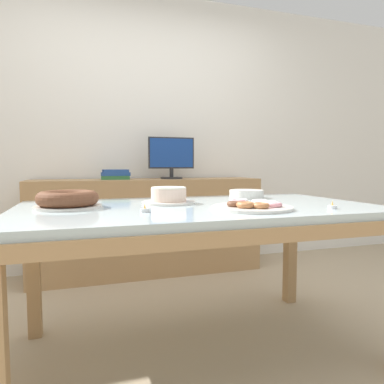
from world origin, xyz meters
The scene contains 14 objects.
ground_plane centered at (0.00, 0.00, 0.00)m, with size 12.00×12.00×0.00m, color tan.
wall_back centered at (0.00, 1.72, 1.30)m, with size 8.00×0.10×2.60m, color white.
dining_table centered at (0.00, 0.00, 0.69)m, with size 1.80×1.01×0.77m.
sideboard centered at (0.00, 1.42, 0.43)m, with size 2.03×0.44×0.85m.
computer_monitor centered at (0.21, 1.41, 1.04)m, with size 0.42×0.20×0.38m.
book_stack centered at (-0.29, 1.42, 0.89)m, with size 0.25×0.20×0.09m.
cake_chocolate_round centered at (-0.13, 0.12, 0.81)m, with size 0.28×0.28×0.09m.
cake_golden_bundt centered at (-0.63, 0.08, 0.81)m, with size 0.31×0.31×0.08m.
pastry_platter centered at (0.18, -0.22, 0.79)m, with size 0.37×0.37×0.04m.
plate_stack centered at (0.41, 0.28, 0.80)m, with size 0.21×0.21×0.05m.
tealight_near_front centered at (-0.06, 0.33, 0.78)m, with size 0.04×0.04×0.04m.
tealight_centre centered at (-0.60, 0.29, 0.78)m, with size 0.04×0.04×0.04m.
tealight_right_edge centered at (0.54, -0.32, 0.78)m, with size 0.04×0.04×0.04m.
tealight_near_cakes centered at (-0.31, -0.18, 0.78)m, with size 0.04×0.04×0.04m.
Camera 1 is at (-0.56, -1.63, 0.97)m, focal length 32.00 mm.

